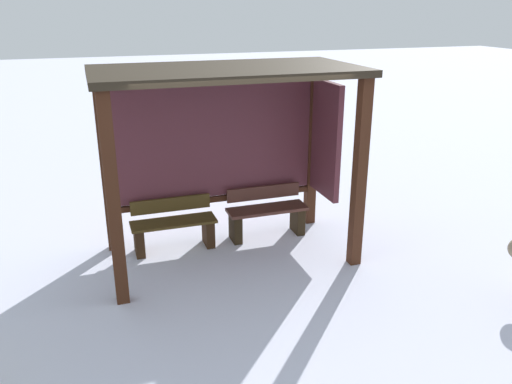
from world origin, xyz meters
TOP-DOWN VIEW (x-y plane):
  - ground_plane at (0.00, 0.00)m, footprint 60.00×60.00m
  - bus_shelter at (0.13, 0.26)m, footprint 3.25×1.71m
  - bench_left_inside at (-0.69, 0.46)m, footprint 1.17×0.38m
  - bench_center_inside at (0.69, 0.45)m, footprint 1.17×0.38m

SIDE VIEW (x-z plane):
  - ground_plane at x=0.00m, z-range 0.00..0.00m
  - bench_left_inside at x=-0.69m, z-range -0.03..0.68m
  - bench_center_inside at x=0.69m, z-range -0.02..0.71m
  - bus_shelter at x=0.13m, z-range 0.56..3.09m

